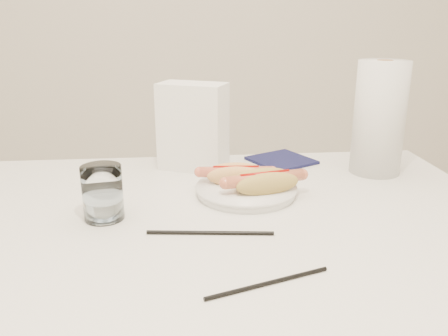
{
  "coord_description": "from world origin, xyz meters",
  "views": [
    {
      "loc": [
        -0.05,
        -0.85,
        1.12
      ],
      "look_at": [
        0.04,
        0.07,
        0.82
      ],
      "focal_mm": 37.59,
      "sensor_mm": 36.0,
      "label": 1
    }
  ],
  "objects": [
    {
      "name": "hotdog_right",
      "position": [
        0.12,
        0.06,
        0.79
      ],
      "size": [
        0.18,
        0.1,
        0.05
      ],
      "rotation": [
        0.0,
        0.0,
        0.23
      ],
      "color": "tan",
      "rests_on": "plate"
    },
    {
      "name": "plate",
      "position": [
        0.09,
        0.09,
        0.76
      ],
      "size": [
        0.24,
        0.24,
        0.02
      ],
      "primitive_type": "cylinder",
      "rotation": [
        0.0,
        0.0,
        -0.14
      ],
      "color": "white",
      "rests_on": "table"
    },
    {
      "name": "navy_napkin",
      "position": [
        0.21,
        0.33,
        0.75
      ],
      "size": [
        0.19,
        0.19,
        0.01
      ],
      "primitive_type": "cube",
      "rotation": [
        0.0,
        0.0,
        0.48
      ],
      "color": "#12143A",
      "rests_on": "table"
    },
    {
      "name": "chopstick_far",
      "position": [
        0.07,
        -0.26,
        0.75
      ],
      "size": [
        0.19,
        0.07,
        0.01
      ],
      "primitive_type": "cylinder",
      "rotation": [
        0.0,
        1.57,
        0.32
      ],
      "color": "black",
      "rests_on": "table"
    },
    {
      "name": "hotdog_left",
      "position": [
        0.07,
        0.12,
        0.79
      ],
      "size": [
        0.16,
        0.07,
        0.04
      ],
      "rotation": [
        0.0,
        0.0,
        -0.07
      ],
      "color": "#EFAE5F",
      "rests_on": "plate"
    },
    {
      "name": "napkin_box",
      "position": [
        -0.02,
        0.29,
        0.86
      ],
      "size": [
        0.18,
        0.15,
        0.22
      ],
      "primitive_type": "cube",
      "rotation": [
        0.0,
        0.0,
        -0.42
      ],
      "color": "white",
      "rests_on": "table"
    },
    {
      "name": "table",
      "position": [
        0.0,
        0.0,
        0.69
      ],
      "size": [
        1.2,
        0.8,
        0.75
      ],
      "color": "white",
      "rests_on": "ground"
    },
    {
      "name": "chopstick_near",
      "position": [
        -0.0,
        -0.09,
        0.75
      ],
      "size": [
        0.23,
        0.03,
        0.01
      ],
      "primitive_type": "cylinder",
      "rotation": [
        0.0,
        1.57,
        -0.11
      ],
      "color": "black",
      "rests_on": "table"
    },
    {
      "name": "paper_towel_roll",
      "position": [
        0.42,
        0.22,
        0.89
      ],
      "size": [
        0.13,
        0.13,
        0.27
      ],
      "primitive_type": "cylinder",
      "rotation": [
        0.0,
        0.0,
        0.12
      ],
      "color": "silver",
      "rests_on": "table"
    },
    {
      "name": "water_glass",
      "position": [
        -0.2,
        -0.0,
        0.8
      ],
      "size": [
        0.08,
        0.08,
        0.11
      ],
      "primitive_type": "cylinder",
      "color": "silver",
      "rests_on": "table"
    }
  ]
}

